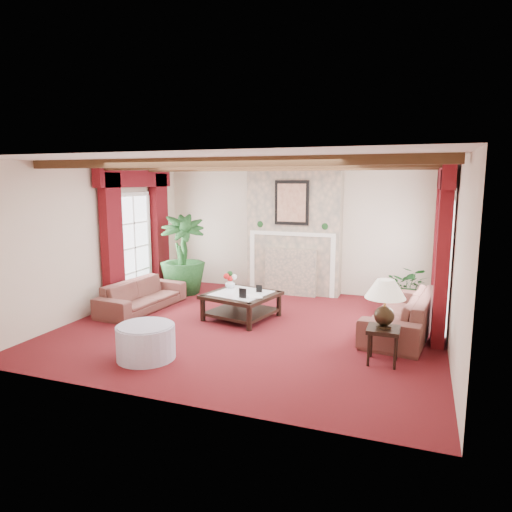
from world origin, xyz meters
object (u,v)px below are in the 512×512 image
at_px(sofa_left, 142,290).
at_px(coffee_table, 241,306).
at_px(sofa_right, 402,306).
at_px(side_table, 383,345).
at_px(ottoman, 146,342).
at_px(potted_palm, 183,272).

distance_m(sofa_left, coffee_table, 1.98).
relative_size(sofa_right, side_table, 4.68).
xyz_separation_m(sofa_right, coffee_table, (-2.68, -0.17, -0.21)).
bearing_deg(coffee_table, ottoman, -91.54).
bearing_deg(coffee_table, sofa_right, 16.38).
relative_size(sofa_left, sofa_right, 0.84).
bearing_deg(side_table, ottoman, -162.93).
height_order(potted_palm, ottoman, potted_palm).
height_order(coffee_table, side_table, side_table).
bearing_deg(side_table, sofa_left, 166.25).
relative_size(potted_palm, side_table, 3.94).
bearing_deg(potted_palm, coffee_table, -34.08).
height_order(sofa_left, potted_palm, potted_palm).
distance_m(sofa_left, side_table, 4.61).
height_order(potted_palm, coffee_table, potted_palm).
xyz_separation_m(sofa_left, side_table, (4.47, -1.09, -0.12)).
xyz_separation_m(potted_palm, ottoman, (1.30, -3.40, -0.24)).
bearing_deg(ottoman, sofa_left, 125.03).
height_order(sofa_right, coffee_table, sofa_right).
height_order(sofa_right, ottoman, sofa_right).
distance_m(sofa_right, side_table, 1.41).
distance_m(sofa_left, potted_palm, 1.38).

